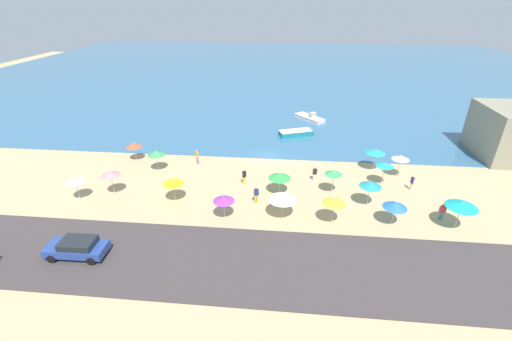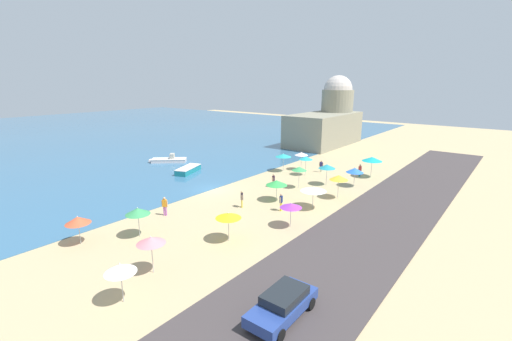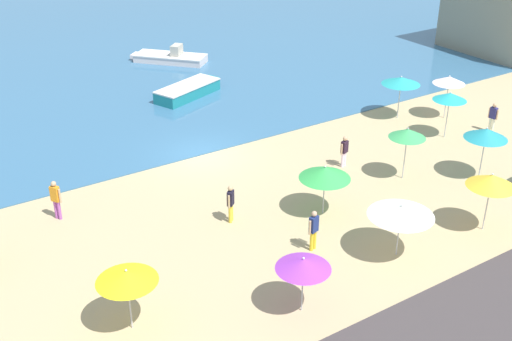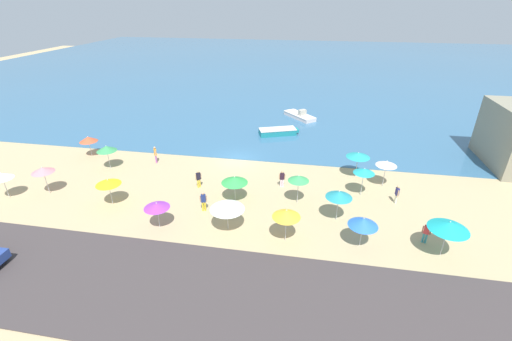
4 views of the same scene
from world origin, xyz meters
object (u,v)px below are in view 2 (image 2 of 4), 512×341
beach_umbrella_10 (138,211)px  bather_2 (242,198)px  beach_umbrella_8 (291,205)px  bather_3 (165,205)px  beach_umbrella_15 (151,240)px  harbor_fortress (329,120)px  beach_umbrella_1 (339,178)px  beach_umbrella_12 (355,170)px  beach_umbrella_13 (372,159)px  parked_car_1 (283,304)px  beach_umbrella_5 (327,166)px  beach_umbrella_2 (120,268)px  beach_umbrella_0 (78,220)px  beach_umbrella_9 (299,169)px  bather_5 (360,170)px  skiff_nearshore (188,170)px  beach_umbrella_3 (306,158)px  bather_0 (321,165)px  beach_umbrella_11 (301,154)px  beach_umbrella_14 (228,216)px  skiff_offshore (169,160)px  bather_4 (273,180)px  bather_1 (281,201)px  beach_umbrella_4 (277,183)px

beach_umbrella_10 → bather_2: bearing=-12.2°
beach_umbrella_8 → bather_3: size_ratio=1.22×
beach_umbrella_15 → harbor_fortress: (50.09, 13.07, 2.24)m
beach_umbrella_1 → beach_umbrella_12: 5.07m
beach_umbrella_13 → bather_3: beach_umbrella_13 is taller
parked_car_1 → beach_umbrella_15: bearing=100.0°
beach_umbrella_5 → beach_umbrella_1: bearing=-138.4°
beach_umbrella_2 → beach_umbrella_5: 27.17m
beach_umbrella_0 → harbor_fortress: (51.08, 5.40, 2.57)m
beach_umbrella_2 → beach_umbrella_10: bearing=50.8°
beach_umbrella_9 → bather_5: 9.76m
beach_umbrella_10 → bather_2: (9.89, -2.14, -1.17)m
skiff_nearshore → beach_umbrella_3: bearing=-56.2°
beach_umbrella_1 → beach_umbrella_5: beach_umbrella_1 is taller
beach_umbrella_12 → beach_umbrella_8: bearing=-178.2°
beach_umbrella_3 → bather_0: beach_umbrella_3 is taller
beach_umbrella_11 → beach_umbrella_14: bearing=-162.5°
beach_umbrella_3 → beach_umbrella_5: 4.66m
bather_5 → beach_umbrella_2: bearing=179.7°
beach_umbrella_3 → harbor_fortress: (23.62, 8.69, 2.19)m
bather_0 → beach_umbrella_8: bearing=-159.8°
skiff_offshore → beach_umbrella_11: bearing=-64.6°
beach_umbrella_0 → beach_umbrella_1: bearing=-26.0°
beach_umbrella_13 → harbor_fortress: (19.18, 15.70, 2.13)m
bather_4 → beach_umbrella_13: bearing=-32.8°
beach_umbrella_5 → beach_umbrella_15: beach_umbrella_5 is taller
beach_umbrella_9 → beach_umbrella_3: bearing=22.8°
bather_0 → parked_car_1: 30.25m
bather_3 → beach_umbrella_3: bearing=-8.4°
beach_umbrella_3 → bather_3: beach_umbrella_3 is taller
skiff_offshore → harbor_fortress: (30.08, -11.19, 4.10)m
beach_umbrella_0 → beach_umbrella_13: (31.90, -10.30, 0.44)m
bather_1 → bather_5: bearing=-4.1°
beach_umbrella_15 → bather_4: bearing=13.3°
beach_umbrella_13 → bather_0: 6.57m
beach_umbrella_12 → parked_car_1: 25.05m
beach_umbrella_10 → bather_0: beach_umbrella_10 is taller
beach_umbrella_1 → skiff_offshore: (-0.71, 27.15, -1.85)m
beach_umbrella_12 → bather_4: bearing=130.5°
beach_umbrella_14 → beach_umbrella_13: bearing=-4.5°
beach_umbrella_3 → beach_umbrella_9: beach_umbrella_9 is taller
beach_umbrella_5 → bather_1: size_ratio=1.49×
beach_umbrella_5 → skiff_offshore: size_ratio=0.51×
beach_umbrella_4 → harbor_fortress: size_ratio=0.13×
beach_umbrella_0 → bather_3: bearing=-2.6°
beach_umbrella_4 → beach_umbrella_10: 14.02m
beach_umbrella_5 → beach_umbrella_11: (4.26, 6.03, 0.02)m
beach_umbrella_1 → beach_umbrella_9: bearing=84.6°
beach_umbrella_2 → beach_umbrella_10: (5.38, 6.60, 0.03)m
beach_umbrella_15 → beach_umbrella_12: bearing=-5.6°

